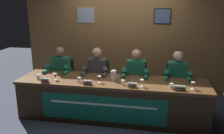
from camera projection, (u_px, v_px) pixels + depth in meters
ground_plane at (112, 116)px, 4.63m from camera, size 12.00×12.00×0.00m
wall_back_panelled at (123, 37)px, 5.65m from camera, size 4.67×0.14×2.60m
conference_table at (111, 94)px, 4.38m from camera, size 3.47×0.85×0.73m
chair_far_left at (64, 81)px, 5.29m from camera, size 0.44×0.44×0.91m
panelist_far_left at (59, 71)px, 5.03m from camera, size 0.51×0.48×1.24m
nameplate_far_left at (45, 80)px, 4.31m from camera, size 0.16×0.06×0.08m
juice_glass_far_left at (55, 75)px, 4.43m from camera, size 0.06×0.06×0.12m
water_cup_far_left at (39, 77)px, 4.49m from camera, size 0.06×0.06×0.08m
chair_center_left at (99, 83)px, 5.15m from camera, size 0.44×0.44×0.91m
panelist_center_left at (96, 73)px, 4.89m from camera, size 0.51×0.48×1.24m
nameplate_center_left at (88, 82)px, 4.20m from camera, size 0.17×0.06×0.08m
juice_glass_center_left at (99, 78)px, 4.28m from camera, size 0.06×0.06×0.12m
water_cup_center_left at (79, 80)px, 4.33m from camera, size 0.06×0.06×0.08m
chair_center_right at (136, 85)px, 5.02m from camera, size 0.44×0.44×0.91m
panelist_center_right at (136, 75)px, 4.75m from camera, size 0.51×0.48×1.24m
nameplate_center_right at (132, 85)px, 4.07m from camera, size 0.16×0.06×0.08m
juice_glass_center_right at (142, 82)px, 4.09m from camera, size 0.06×0.06×0.12m
water_cup_center_right at (123, 83)px, 4.18m from camera, size 0.06×0.06×0.08m
chair_far_right at (175, 87)px, 4.88m from camera, size 0.44×0.44×0.91m
panelist_far_right at (177, 77)px, 4.61m from camera, size 0.51×0.48×1.24m
nameplate_far_right at (179, 88)px, 3.93m from camera, size 0.20×0.06×0.08m
juice_glass_far_right at (193, 84)px, 3.96m from camera, size 0.06×0.06×0.12m
water_cup_far_right at (171, 86)px, 4.01m from camera, size 0.06×0.06×0.08m
water_pitcher_central at (114, 76)px, 4.39m from camera, size 0.15×0.10×0.21m
document_stack_far_right at (179, 87)px, 4.07m from camera, size 0.23×0.17×0.01m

